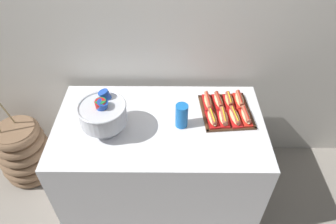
{
  "coord_description": "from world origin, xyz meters",
  "views": [
    {
      "loc": [
        0.07,
        -1.43,
        2.22
      ],
      "look_at": [
        0.06,
        0.03,
        0.87
      ],
      "focal_mm": 32.72,
      "sensor_mm": 36.0,
      "label": 1
    }
  ],
  "objects": [
    {
      "name": "hot_dog_6",
      "position": [
        0.48,
        0.2,
        0.82
      ],
      "size": [
        0.07,
        0.16,
        0.06
      ],
      "color": "#B21414",
      "rests_on": "serving_tray"
    },
    {
      "name": "hot_dog_7",
      "position": [
        0.56,
        0.2,
        0.82
      ],
      "size": [
        0.07,
        0.18,
        0.06
      ],
      "color": "red",
      "rests_on": "serving_tray"
    },
    {
      "name": "floor_vase",
      "position": [
        -1.13,
        0.19,
        0.26
      ],
      "size": [
        0.44,
        0.44,
        1.04
      ],
      "color": "brown",
      "rests_on": "ground_plane"
    },
    {
      "name": "hot_dog_5",
      "position": [
        0.41,
        0.19,
        0.82
      ],
      "size": [
        0.08,
        0.18,
        0.06
      ],
      "color": "#B21414",
      "rests_on": "serving_tray"
    },
    {
      "name": "hot_dog_3",
      "position": [
        0.57,
        0.04,
        0.82
      ],
      "size": [
        0.07,
        0.18,
        0.06
      ],
      "color": "red",
      "rests_on": "serving_tray"
    },
    {
      "name": "back_wall",
      "position": [
        0.0,
        0.52,
        1.3
      ],
      "size": [
        6.0,
        0.1,
        2.6
      ],
      "primitive_type": "cube",
      "color": "silver",
      "rests_on": "ground_plane"
    },
    {
      "name": "ground_plane",
      "position": [
        0.0,
        0.0,
        0.0
      ],
      "size": [
        10.0,
        10.0,
        0.0
      ],
      "primitive_type": "plane",
      "color": "gray"
    },
    {
      "name": "hot_dog_2",
      "position": [
        0.5,
        0.03,
        0.82
      ],
      "size": [
        0.09,
        0.19,
        0.06
      ],
      "color": "red",
      "rests_on": "serving_tray"
    },
    {
      "name": "hot_dog_4",
      "position": [
        0.33,
        0.18,
        0.82
      ],
      "size": [
        0.07,
        0.18,
        0.06
      ],
      "color": "red",
      "rests_on": "serving_tray"
    },
    {
      "name": "cup_stack",
      "position": [
        0.14,
        -0.01,
        0.87
      ],
      "size": [
        0.08,
        0.08,
        0.17
      ],
      "color": "blue",
      "rests_on": "buffet_table"
    },
    {
      "name": "punch_bowl",
      "position": [
        -0.34,
        -0.06,
        0.94
      ],
      "size": [
        0.3,
        0.3,
        0.26
      ],
      "color": "silver",
      "rests_on": "buffet_table"
    },
    {
      "name": "buffet_table",
      "position": [
        0.0,
        0.0,
        0.41
      ],
      "size": [
        1.39,
        0.79,
        0.79
      ],
      "color": "silver",
      "rests_on": "ground_plane"
    },
    {
      "name": "serving_tray",
      "position": [
        0.45,
        0.11,
        0.79
      ],
      "size": [
        0.36,
        0.39,
        0.01
      ],
      "color": "#472B19",
      "rests_on": "buffet_table"
    },
    {
      "name": "hot_dog_1",
      "position": [
        0.42,
        0.02,
        0.82
      ],
      "size": [
        0.07,
        0.17,
        0.06
      ],
      "color": "red",
      "rests_on": "serving_tray"
    },
    {
      "name": "hot_dog_0",
      "position": [
        0.35,
        0.02,
        0.82
      ],
      "size": [
        0.09,
        0.18,
        0.06
      ],
      "color": "#B21414",
      "rests_on": "serving_tray"
    }
  ]
}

